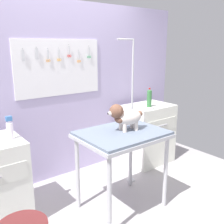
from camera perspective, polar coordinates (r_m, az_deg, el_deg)
ground at (r=2.95m, az=2.27°, el=-22.48°), size 4.40×4.00×0.04m
rear_wall_panel at (r=3.49m, az=-11.17°, el=4.30°), size 4.00×0.09×2.30m
grooming_table at (r=2.76m, az=2.19°, el=-6.18°), size 0.89×0.69×0.88m
grooming_arm at (r=3.28m, az=4.23°, el=-1.49°), size 0.30×0.11×1.83m
dog at (r=2.71m, az=2.82°, el=-0.93°), size 0.40×0.24×0.29m
cabinet_right at (r=4.03m, az=7.90°, el=-4.68°), size 0.68×0.54×0.89m
spray_bottle_short at (r=2.69m, az=-21.38°, el=-3.55°), size 0.06×0.06×0.23m
soda_bottle at (r=3.77m, az=8.13°, el=3.01°), size 0.07×0.07×0.27m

